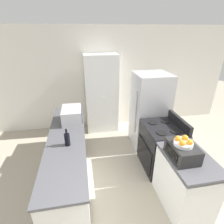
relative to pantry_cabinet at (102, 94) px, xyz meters
The scene contains 10 objects.
wall_back 0.43m from the pantry_cabinet, 80.65° to the left, with size 7.00×0.06×2.60m.
counter_left 1.96m from the pantry_cabinet, 115.12° to the right, with size 0.60×2.51×0.88m.
counter_right 2.74m from the pantry_cabinet, 70.54° to the right, with size 0.60×0.86×0.88m.
pantry_cabinet is the anchor object (origin of this frame).
stove 1.99m from the pantry_cabinet, 61.51° to the right, with size 0.66×0.79×1.04m.
refrigerator 1.31m from the pantry_cabinet, 43.36° to the right, with size 0.74×0.71×1.68m.
microwave 1.36m from the pantry_cabinet, 121.34° to the right, with size 0.37×0.51×0.27m.
wine_bottle 2.07m from the pantry_cabinet, 111.48° to the right, with size 0.08×0.08×0.28m.
toaster_oven 2.62m from the pantry_cabinet, 72.71° to the right, with size 0.32×0.45×0.21m.
fruit_bowl 2.62m from the pantry_cabinet, 73.05° to the right, with size 0.25×0.25×0.11m.
Camera 1 is at (-0.54, -1.15, 2.45)m, focal length 28.00 mm.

